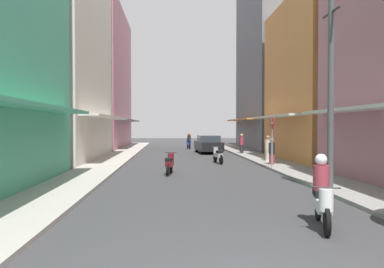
{
  "coord_description": "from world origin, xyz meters",
  "views": [
    {
      "loc": [
        -1.22,
        -3.74,
        2.19
      ],
      "look_at": [
        0.11,
        17.13,
        1.72
      ],
      "focal_mm": 32.69,
      "sensor_mm": 36.0,
      "label": 1
    }
  ],
  "objects_px": {
    "pedestrian_crossing": "(268,149)",
    "utility_pole": "(331,92)",
    "pedestrian_foreground": "(242,144)",
    "motorbike_white": "(322,195)",
    "motorbike_silver": "(218,155)",
    "pedestrian_far": "(272,152)",
    "motorbike_orange": "(206,145)",
    "motorbike_blue": "(189,141)",
    "street_sign_no_entry": "(272,136)",
    "parked_car": "(208,144)",
    "motorbike_maroon": "(170,163)"
  },
  "relations": [
    {
      "from": "pedestrian_crossing",
      "to": "utility_pole",
      "type": "xyz_separation_m",
      "value": [
        -0.62,
        -9.43,
        2.5
      ]
    },
    {
      "from": "pedestrian_foreground",
      "to": "utility_pole",
      "type": "bearing_deg",
      "value": -91.05
    },
    {
      "from": "motorbike_white",
      "to": "motorbike_silver",
      "type": "height_order",
      "value": "motorbike_white"
    },
    {
      "from": "motorbike_silver",
      "to": "pedestrian_far",
      "type": "xyz_separation_m",
      "value": [
        2.69,
        -1.85,
        0.26
      ]
    },
    {
      "from": "motorbike_orange",
      "to": "pedestrian_crossing",
      "type": "height_order",
      "value": "pedestrian_crossing"
    },
    {
      "from": "motorbike_blue",
      "to": "pedestrian_far",
      "type": "bearing_deg",
      "value": -76.71
    },
    {
      "from": "motorbike_white",
      "to": "pedestrian_crossing",
      "type": "height_order",
      "value": "pedestrian_crossing"
    },
    {
      "from": "pedestrian_crossing",
      "to": "utility_pole",
      "type": "height_order",
      "value": "utility_pole"
    },
    {
      "from": "pedestrian_crossing",
      "to": "pedestrian_far",
      "type": "xyz_separation_m",
      "value": [
        -0.34,
        -1.93,
        -0.05
      ]
    },
    {
      "from": "motorbike_white",
      "to": "pedestrian_foreground",
      "type": "height_order",
      "value": "pedestrian_foreground"
    },
    {
      "from": "motorbike_silver",
      "to": "pedestrian_foreground",
      "type": "xyz_separation_m",
      "value": [
        2.69,
        6.1,
        0.3
      ]
    },
    {
      "from": "street_sign_no_entry",
      "to": "motorbike_orange",
      "type": "bearing_deg",
      "value": 97.14
    },
    {
      "from": "parked_car",
      "to": "pedestrian_far",
      "type": "bearing_deg",
      "value": -76.29
    },
    {
      "from": "motorbike_white",
      "to": "street_sign_no_entry",
      "type": "xyz_separation_m",
      "value": [
        1.85,
        9.93,
        1.01
      ]
    },
    {
      "from": "motorbike_orange",
      "to": "pedestrian_foreground",
      "type": "distance_m",
      "value": 5.69
    },
    {
      "from": "motorbike_orange",
      "to": "pedestrian_foreground",
      "type": "relative_size",
      "value": 1.12
    },
    {
      "from": "parked_car",
      "to": "utility_pole",
      "type": "xyz_separation_m",
      "value": [
        2.1,
        -17.25,
        2.58
      ]
    },
    {
      "from": "motorbike_white",
      "to": "pedestrian_far",
      "type": "height_order",
      "value": "motorbike_white"
    },
    {
      "from": "pedestrian_far",
      "to": "pedestrian_foreground",
      "type": "relative_size",
      "value": 0.95
    },
    {
      "from": "motorbike_white",
      "to": "pedestrian_far",
      "type": "distance_m",
      "value": 11.46
    },
    {
      "from": "motorbike_orange",
      "to": "street_sign_no_entry",
      "type": "height_order",
      "value": "street_sign_no_entry"
    },
    {
      "from": "pedestrian_foreground",
      "to": "motorbike_maroon",
      "type": "bearing_deg",
      "value": -117.59
    },
    {
      "from": "motorbike_blue",
      "to": "pedestrian_foreground",
      "type": "height_order",
      "value": "pedestrian_foreground"
    },
    {
      "from": "motorbike_white",
      "to": "pedestrian_crossing",
      "type": "bearing_deg",
      "value": 78.99
    },
    {
      "from": "pedestrian_far",
      "to": "street_sign_no_entry",
      "type": "relative_size",
      "value": 0.58
    },
    {
      "from": "motorbike_orange",
      "to": "motorbike_blue",
      "type": "bearing_deg",
      "value": 122.45
    },
    {
      "from": "motorbike_white",
      "to": "motorbike_orange",
      "type": "bearing_deg",
      "value": 89.93
    },
    {
      "from": "motorbike_white",
      "to": "utility_pole",
      "type": "bearing_deg",
      "value": 62.51
    },
    {
      "from": "motorbike_blue",
      "to": "motorbike_maroon",
      "type": "bearing_deg",
      "value": -95.86
    },
    {
      "from": "motorbike_silver",
      "to": "pedestrian_far",
      "type": "height_order",
      "value": "pedestrian_far"
    },
    {
      "from": "motorbike_white",
      "to": "parked_car",
      "type": "xyz_separation_m",
      "value": [
        -0.15,
        20.99,
        0.04
      ]
    },
    {
      "from": "pedestrian_far",
      "to": "utility_pole",
      "type": "relative_size",
      "value": 0.24
    },
    {
      "from": "street_sign_no_entry",
      "to": "pedestrian_foreground",
      "type": "bearing_deg",
      "value": 87.64
    },
    {
      "from": "motorbike_silver",
      "to": "pedestrian_foreground",
      "type": "bearing_deg",
      "value": 66.22
    },
    {
      "from": "pedestrian_crossing",
      "to": "pedestrian_far",
      "type": "height_order",
      "value": "pedestrian_crossing"
    },
    {
      "from": "pedestrian_foreground",
      "to": "utility_pole",
      "type": "xyz_separation_m",
      "value": [
        -0.28,
        -15.46,
        2.51
      ]
    },
    {
      "from": "pedestrian_crossing",
      "to": "pedestrian_far",
      "type": "distance_m",
      "value": 1.96
    },
    {
      "from": "motorbike_silver",
      "to": "utility_pole",
      "type": "xyz_separation_m",
      "value": [
        2.41,
        -9.35,
        2.81
      ]
    },
    {
      "from": "motorbike_orange",
      "to": "motorbike_maroon",
      "type": "height_order",
      "value": "same"
    },
    {
      "from": "motorbike_maroon",
      "to": "pedestrian_foreground",
      "type": "bearing_deg",
      "value": 62.41
    },
    {
      "from": "motorbike_white",
      "to": "utility_pole",
      "type": "relative_size",
      "value": 0.27
    },
    {
      "from": "pedestrian_far",
      "to": "utility_pole",
      "type": "height_order",
      "value": "utility_pole"
    },
    {
      "from": "motorbike_silver",
      "to": "motorbike_orange",
      "type": "bearing_deg",
      "value": 87.53
    },
    {
      "from": "motorbike_orange",
      "to": "parked_car",
      "type": "distance_m",
      "value": 3.46
    },
    {
      "from": "motorbike_orange",
      "to": "motorbike_maroon",
      "type": "distance_m",
      "value": 16.15
    },
    {
      "from": "pedestrian_far",
      "to": "street_sign_no_entry",
      "type": "bearing_deg",
      "value": -106.12
    },
    {
      "from": "motorbike_white",
      "to": "motorbike_silver",
      "type": "relative_size",
      "value": 0.98
    },
    {
      "from": "parked_car",
      "to": "pedestrian_far",
      "type": "height_order",
      "value": "pedestrian_far"
    },
    {
      "from": "parked_car",
      "to": "pedestrian_crossing",
      "type": "xyz_separation_m",
      "value": [
        2.72,
        -7.81,
        0.08
      ]
    },
    {
      "from": "motorbike_maroon",
      "to": "utility_pole",
      "type": "height_order",
      "value": "utility_pole"
    }
  ]
}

